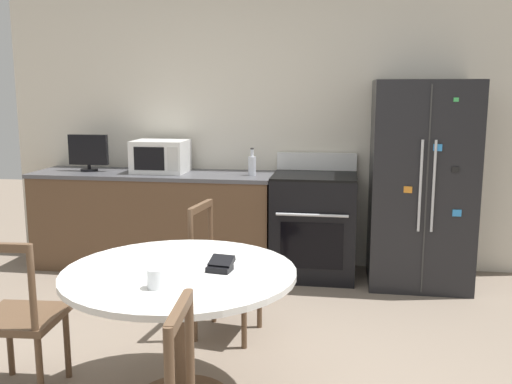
% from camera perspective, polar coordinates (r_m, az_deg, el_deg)
% --- Properties ---
extents(back_wall, '(5.20, 0.10, 2.60)m').
position_cam_1_polar(back_wall, '(5.41, 1.95, 6.44)').
color(back_wall, silver).
rests_on(back_wall, ground_plane).
extents(kitchen_counter, '(2.24, 0.64, 0.90)m').
position_cam_1_polar(kitchen_counter, '(5.43, -10.11, -2.75)').
color(kitchen_counter, brown).
rests_on(kitchen_counter, ground_plane).
extents(refrigerator, '(0.83, 0.76, 1.73)m').
position_cam_1_polar(refrigerator, '(5.03, 16.13, 0.79)').
color(refrigerator, black).
rests_on(refrigerator, ground_plane).
extents(oven_range, '(0.73, 0.68, 1.08)m').
position_cam_1_polar(oven_range, '(5.12, 5.82, -3.24)').
color(oven_range, black).
rests_on(oven_range, ground_plane).
extents(microwave, '(0.48, 0.40, 0.30)m').
position_cam_1_polar(microwave, '(5.35, -9.50, 3.55)').
color(microwave, white).
rests_on(microwave, kitchen_counter).
extents(countertop_tv, '(0.37, 0.16, 0.34)m').
position_cam_1_polar(countertop_tv, '(5.57, -16.42, 3.90)').
color(countertop_tv, black).
rests_on(countertop_tv, kitchen_counter).
extents(counter_bottle, '(0.07, 0.07, 0.24)m').
position_cam_1_polar(counter_bottle, '(5.08, -0.39, 2.72)').
color(counter_bottle, silver).
rests_on(counter_bottle, kitchen_counter).
extents(dining_table, '(1.21, 1.21, 0.74)m').
position_cam_1_polar(dining_table, '(3.02, -7.60, -10.30)').
color(dining_table, white).
rests_on(dining_table, ground_plane).
extents(dining_chair_far, '(0.48, 0.48, 0.90)m').
position_cam_1_polar(dining_chair_far, '(3.89, -3.26, -8.08)').
color(dining_chair_far, brown).
rests_on(dining_chair_far, ground_plane).
extents(dining_chair_left, '(0.45, 0.45, 0.90)m').
position_cam_1_polar(dining_chair_left, '(3.40, -22.68, -11.65)').
color(dining_chair_left, brown).
rests_on(dining_chair_left, ground_plane).
extents(candle_glass, '(0.09, 0.09, 0.09)m').
position_cam_1_polar(candle_glass, '(2.72, -9.96, -8.65)').
color(candle_glass, silver).
rests_on(candle_glass, dining_table).
extents(wallet, '(0.14, 0.14, 0.07)m').
position_cam_1_polar(wallet, '(2.94, -3.56, -7.32)').
color(wallet, black).
rests_on(wallet, dining_table).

